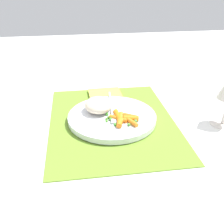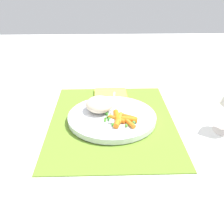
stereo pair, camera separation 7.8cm
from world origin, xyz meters
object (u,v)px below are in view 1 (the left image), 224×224
Objects in this scene: plate at (112,117)px; carrot_portion at (124,118)px; rice_mound at (98,105)px; fork at (111,110)px; napkin at (105,93)px.

plate is 0.05m from carrot_portion.
carrot_portion reaches higher than plate.
carrot_portion is (0.04, 0.03, 0.02)m from plate.
rice_mound is 0.04m from fork.
carrot_portion reaches higher than napkin.
fork is at bearing 175.07° from plate.
plate is 2.31× the size of napkin.
fork is 1.85× the size of napkin.
carrot_portion is 0.07m from fork.
napkin is at bearing -172.78° from carrot_portion.
carrot_portion is 0.22m from napkin.
fork reaches higher than plate.
plate is 0.06m from rice_mound.
carrot_portion is at bearing 21.75° from fork.
fork is at bearing 88.35° from rice_mound.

